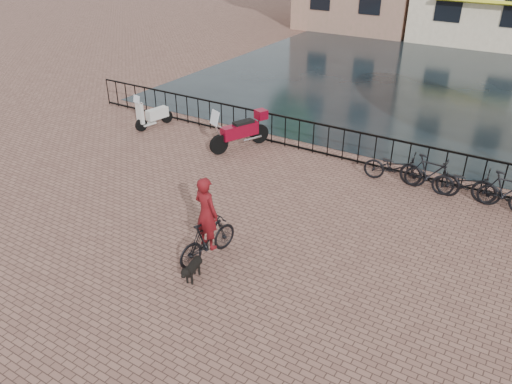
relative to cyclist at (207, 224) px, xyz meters
The scene contains 11 objects.
ground 2.03m from the cyclist, 75.63° to the right, with size 100.00×100.00×0.00m, color brown.
canal_water 15.55m from the cyclist, 88.32° to the left, with size 20.00×20.00×0.00m, color black.
railing 6.25m from the cyclist, 85.80° to the left, with size 20.00×0.05×1.02m.
cyclist is the anchor object (origin of this frame).
dog 0.99m from the cyclist, 77.27° to the right, with size 0.37×0.76×0.49m.
motorcycle 5.97m from the cyclist, 116.89° to the left, with size 1.25×2.08×1.46m.
scooter 8.25m from the cyclist, 139.99° to the left, with size 0.67×1.47×1.32m.
parked_bike_0 6.07m from the cyclist, 68.12° to the left, with size 0.60×1.72×0.90m, color black.
parked_bike_1 6.48m from the cyclist, 60.29° to the left, with size 0.47×1.66×1.00m, color black.
parked_bike_2 7.00m from the cyclist, 53.51° to the left, with size 0.60×1.72×0.90m, color black.
parked_bike_3 7.60m from the cyclist, 47.73° to the left, with size 0.47×1.66×1.00m, color black.
Camera 1 is at (5.09, -5.19, 6.48)m, focal length 35.00 mm.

